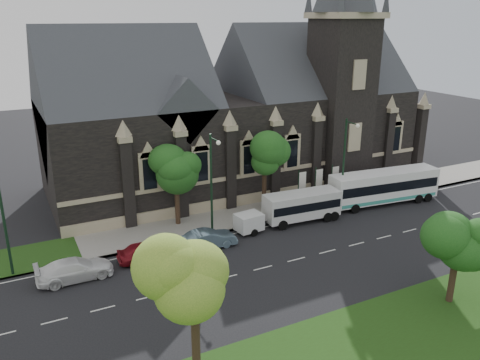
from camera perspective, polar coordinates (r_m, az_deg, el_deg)
ground at (r=38.75m, az=6.65°, el=-9.29°), size 160.00×160.00×0.00m
sidewalk at (r=46.12m, az=0.18°, el=-4.30°), size 80.00×5.00×0.15m
museum at (r=53.96m, az=0.58°, el=8.11°), size 40.00×17.70×29.90m
tree_park_near at (r=23.99m, az=-5.19°, el=-10.56°), size 4.42×4.42×8.56m
tree_park_east at (r=34.49m, az=24.35°, el=-6.09°), size 3.40×3.40×6.28m
tree_walk_right at (r=46.69m, az=3.04°, el=3.43°), size 4.08×4.08×7.80m
tree_walk_left at (r=43.10m, az=-7.43°, el=1.87°), size 3.91×3.91×7.64m
street_lamp_near at (r=47.74m, az=12.30°, el=2.49°), size 0.36×1.88×9.00m
street_lamp_mid at (r=40.70m, az=-3.30°, el=0.06°), size 0.36×1.88×9.00m
street_lamp_far at (r=37.74m, az=-26.19°, el=-3.45°), size 0.36×1.88×9.00m
banner_flag_left at (r=47.88m, az=7.18°, el=-0.60°), size 0.90×0.10×4.00m
banner_flag_center at (r=48.98m, az=9.13°, el=-0.25°), size 0.90×0.10×4.00m
banner_flag_right at (r=50.13m, az=10.99°, el=0.09°), size 0.90×0.10×4.00m
tour_coach at (r=50.93m, az=16.62°, el=-0.71°), size 11.80×3.74×3.39m
shuttle_bus at (r=45.09m, az=7.31°, el=-2.91°), size 7.33×2.97×2.77m
box_trailer at (r=42.57m, az=1.05°, el=-4.98°), size 3.36×1.98×1.76m
sedan at (r=40.05m, az=-3.80°, el=-6.97°), size 4.76×1.74×1.56m
car_far_red at (r=38.76m, az=-10.96°, el=-8.24°), size 4.54×1.93×1.53m
car_far_white at (r=37.48m, az=-18.88°, el=-9.93°), size 5.44×2.29×1.57m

